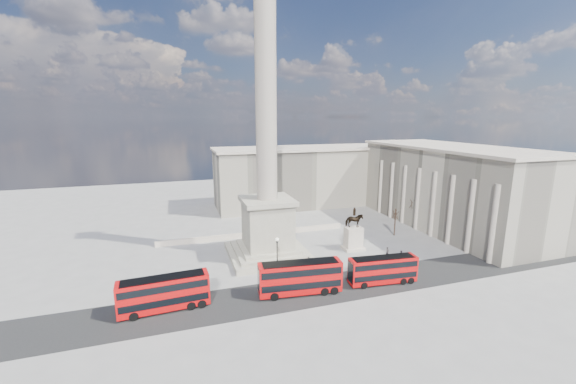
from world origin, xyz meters
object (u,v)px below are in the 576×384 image
at_px(pedestrian_walking, 387,252).
at_px(pedestrian_standing, 401,255).
at_px(equestrian_statue, 353,235).
at_px(nelsons_column, 267,187).
at_px(pedestrian_crossing, 309,262).
at_px(victorian_lamp, 277,253).
at_px(red_bus_a, 165,293).
at_px(red_bus_b, 300,277).
at_px(red_bus_c, 383,270).

xyz_separation_m(pedestrian_walking, pedestrian_standing, (1.42, -2.03, -0.02)).
xyz_separation_m(equestrian_statue, pedestrian_standing, (5.62, -7.27, -2.01)).
xyz_separation_m(nelsons_column, pedestrian_standing, (22.07, -9.20, -12.04)).
relative_size(nelsons_column, pedestrian_crossing, 29.29).
relative_size(nelsons_column, pedestrian_standing, 28.37).
bearing_deg(victorian_lamp, red_bus_a, -161.72).
bearing_deg(red_bus_b, pedestrian_crossing, 68.13).
distance_m(equestrian_statue, pedestrian_walking, 7.00).
bearing_deg(red_bus_a, red_bus_c, -7.35).
bearing_deg(red_bus_c, equestrian_statue, 85.55).
distance_m(red_bus_a, red_bus_b, 18.46).
height_order(red_bus_c, equestrian_statue, equestrian_statue).
relative_size(red_bus_c, pedestrian_standing, 6.07).
height_order(equestrian_statue, pedestrian_standing, equestrian_statue).
bearing_deg(pedestrian_standing, pedestrian_crossing, -16.20).
xyz_separation_m(red_bus_b, pedestrian_standing, (21.22, 6.07, -1.65)).
bearing_deg(nelsons_column, red_bus_b, -86.79).
height_order(red_bus_b, victorian_lamp, victorian_lamp).
bearing_deg(red_bus_b, victorian_lamp, 108.47).
relative_size(red_bus_b, pedestrian_crossing, 7.13).
bearing_deg(red_bus_c, pedestrian_walking, 58.62).
bearing_deg(nelsons_column, pedestrian_standing, -22.63).
xyz_separation_m(pedestrian_walking, pedestrian_crossing, (-15.23, 0.44, -0.05)).
relative_size(nelsons_column, victorian_lamp, 7.90).
bearing_deg(red_bus_b, nelsons_column, 99.46).
relative_size(red_bus_b, equestrian_statue, 1.46).
bearing_deg(pedestrian_crossing, red_bus_b, 111.07).
relative_size(equestrian_statue, pedestrian_crossing, 4.88).
relative_size(red_bus_b, pedestrian_walking, 6.75).
bearing_deg(victorian_lamp, equestrian_statue, 20.78).
bearing_deg(red_bus_a, nelsons_column, 35.00).
bearing_deg(equestrian_statue, pedestrian_crossing, -156.48).
relative_size(red_bus_b, victorian_lamp, 1.92).
xyz_separation_m(nelsons_column, victorian_lamp, (-0.63, -8.41, -9.20)).
relative_size(red_bus_c, pedestrian_crossing, 6.26).
bearing_deg(victorian_lamp, nelsons_column, 85.72).
bearing_deg(pedestrian_standing, red_bus_a, -0.84).
bearing_deg(red_bus_a, red_bus_b, -7.51).
relative_size(nelsons_column, equestrian_statue, 6.01).
bearing_deg(pedestrian_crossing, red_bus_a, 66.75).
xyz_separation_m(nelsons_column, red_bus_a, (-17.56, -14.00, -10.48)).
bearing_deg(victorian_lamp, red_bus_b, -77.77).
distance_m(nelsons_column, equestrian_statue, 19.37).
bearing_deg(pedestrian_crossing, pedestrian_walking, -132.48).
relative_size(victorian_lamp, pedestrian_walking, 3.51).
bearing_deg(pedestrian_crossing, victorian_lamp, 64.72).
bearing_deg(nelsons_column, red_bus_a, -141.42).
xyz_separation_m(red_bus_b, pedestrian_crossing, (4.56, 8.54, -1.68)).
distance_m(red_bus_c, pedestrian_walking, 11.23).
xyz_separation_m(equestrian_statue, pedestrian_crossing, (-11.03, -4.80, -2.03)).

